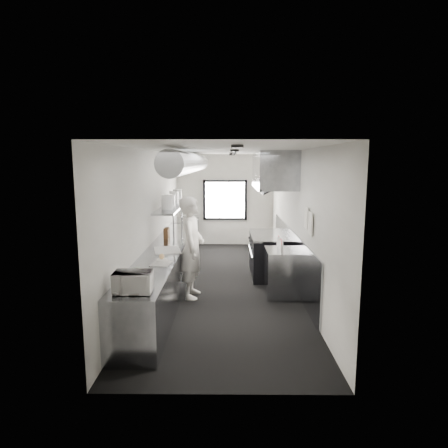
{
  "coord_description": "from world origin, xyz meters",
  "views": [
    {
      "loc": [
        0.08,
        -7.98,
        2.58
      ],
      "look_at": [
        0.01,
        -0.2,
        1.32
      ],
      "focal_mm": 31.08,
      "sensor_mm": 36.0,
      "label": 1
    }
  ],
  "objects_px": {
    "squeeze_bottle_c": "(281,245)",
    "exhaust_hood": "(273,170)",
    "line_cook": "(192,247)",
    "plate_stack_d": "(177,196)",
    "plate_stack_b": "(170,201)",
    "squeeze_bottle_a": "(282,249)",
    "deli_tub_a": "(137,272)",
    "squeeze_bottle_b": "(281,247)",
    "prep_counter": "(166,269)",
    "knife_block": "(167,233)",
    "plate_stack_c": "(174,198)",
    "deli_tub_b": "(134,274)",
    "cutting_board": "(167,250)",
    "plate_stack_a": "(168,202)",
    "small_plate": "(162,260)",
    "pass_shelf": "(173,207)",
    "microwave": "(133,282)",
    "bottle_station": "(283,273)",
    "squeeze_bottle_d": "(280,244)",
    "far_work_table": "(186,235)",
    "range": "(269,254)",
    "squeeze_bottle_e": "(278,242)"
  },
  "relations": [
    {
      "from": "microwave",
      "to": "deli_tub_b",
      "type": "xyz_separation_m",
      "value": [
        -0.15,
        0.67,
        -0.09
      ]
    },
    {
      "from": "squeeze_bottle_c",
      "to": "squeeze_bottle_a",
      "type": "bearing_deg",
      "value": -97.8
    },
    {
      "from": "squeeze_bottle_c",
      "to": "pass_shelf",
      "type": "bearing_deg",
      "value": 143.43
    },
    {
      "from": "far_work_table",
      "to": "plate_stack_b",
      "type": "xyz_separation_m",
      "value": [
        -0.05,
        -2.62,
        1.26
      ]
    },
    {
      "from": "squeeze_bottle_c",
      "to": "exhaust_hood",
      "type": "bearing_deg",
      "value": 90.71
    },
    {
      "from": "squeeze_bottle_e",
      "to": "plate_stack_a",
      "type": "bearing_deg",
      "value": 164.3
    },
    {
      "from": "plate_stack_b",
      "to": "squeeze_bottle_a",
      "type": "bearing_deg",
      "value": -35.76
    },
    {
      "from": "microwave",
      "to": "squeeze_bottle_c",
      "type": "bearing_deg",
      "value": 45.04
    },
    {
      "from": "microwave",
      "to": "plate_stack_b",
      "type": "bearing_deg",
      "value": 88.54
    },
    {
      "from": "bottle_station",
      "to": "squeeze_bottle_e",
      "type": "distance_m",
      "value": 0.64
    },
    {
      "from": "far_work_table",
      "to": "plate_stack_d",
      "type": "height_order",
      "value": "plate_stack_d"
    },
    {
      "from": "line_cook",
      "to": "plate_stack_b",
      "type": "relative_size",
      "value": 6.88
    },
    {
      "from": "deli_tub_b",
      "to": "small_plate",
      "type": "height_order",
      "value": "deli_tub_b"
    },
    {
      "from": "plate_stack_a",
      "to": "plate_stack_b",
      "type": "bearing_deg",
      "value": 88.85
    },
    {
      "from": "pass_shelf",
      "to": "plate_stack_d",
      "type": "distance_m",
      "value": 0.66
    },
    {
      "from": "plate_stack_a",
      "to": "bottle_station",
      "type": "bearing_deg",
      "value": -22.26
    },
    {
      "from": "squeeze_bottle_b",
      "to": "squeeze_bottle_c",
      "type": "distance_m",
      "value": 0.12
    },
    {
      "from": "deli_tub_a",
      "to": "squeeze_bottle_b",
      "type": "relative_size",
      "value": 0.91
    },
    {
      "from": "pass_shelf",
      "to": "microwave",
      "type": "relative_size",
      "value": 6.56
    },
    {
      "from": "range",
      "to": "plate_stack_c",
      "type": "relative_size",
      "value": 5.18
    },
    {
      "from": "exhaust_hood",
      "to": "squeeze_bottle_a",
      "type": "bearing_deg",
      "value": -90.94
    },
    {
      "from": "bottle_station",
      "to": "plate_stack_a",
      "type": "height_order",
      "value": "plate_stack_a"
    },
    {
      "from": "cutting_board",
      "to": "plate_stack_a",
      "type": "height_order",
      "value": "plate_stack_a"
    },
    {
      "from": "plate_stack_a",
      "to": "plate_stack_d",
      "type": "height_order",
      "value": "plate_stack_d"
    },
    {
      "from": "squeeze_bottle_b",
      "to": "squeeze_bottle_d",
      "type": "bearing_deg",
      "value": 88.42
    },
    {
      "from": "plate_stack_a",
      "to": "squeeze_bottle_e",
      "type": "relative_size",
      "value": 1.57
    },
    {
      "from": "deli_tub_b",
      "to": "squeeze_bottle_c",
      "type": "height_order",
      "value": "squeeze_bottle_c"
    },
    {
      "from": "prep_counter",
      "to": "squeeze_bottle_b",
      "type": "relative_size",
      "value": 35.22
    },
    {
      "from": "plate_stack_c",
      "to": "squeeze_bottle_d",
      "type": "xyz_separation_m",
      "value": [
        2.32,
        -1.87,
        -0.74
      ]
    },
    {
      "from": "line_cook",
      "to": "plate_stack_d",
      "type": "distance_m",
      "value": 2.61
    },
    {
      "from": "exhaust_hood",
      "to": "cutting_board",
      "type": "xyz_separation_m",
      "value": [
        -2.17,
        -1.48,
        -1.48
      ]
    },
    {
      "from": "exhaust_hood",
      "to": "microwave",
      "type": "bearing_deg",
      "value": -120.19
    },
    {
      "from": "plate_stack_b",
      "to": "squeeze_bottle_d",
      "type": "bearing_deg",
      "value": -26.73
    },
    {
      "from": "deli_tub_b",
      "to": "plate_stack_b",
      "type": "distance_m",
      "value": 3.17
    },
    {
      "from": "knife_block",
      "to": "plate_stack_c",
      "type": "relative_size",
      "value": 0.76
    },
    {
      "from": "plate_stack_b",
      "to": "plate_stack_d",
      "type": "bearing_deg",
      "value": 88.59
    },
    {
      "from": "squeeze_bottle_c",
      "to": "squeeze_bottle_e",
      "type": "height_order",
      "value": "squeeze_bottle_e"
    },
    {
      "from": "prep_counter",
      "to": "squeeze_bottle_c",
      "type": "height_order",
      "value": "squeeze_bottle_c"
    },
    {
      "from": "squeeze_bottle_a",
      "to": "far_work_table",
      "type": "bearing_deg",
      "value": 117.57
    },
    {
      "from": "pass_shelf",
      "to": "range",
      "type": "relative_size",
      "value": 1.88
    },
    {
      "from": "cutting_board",
      "to": "deli_tub_b",
      "type": "bearing_deg",
      "value": -97.48
    },
    {
      "from": "prep_counter",
      "to": "small_plate",
      "type": "relative_size",
      "value": 30.0
    },
    {
      "from": "plate_stack_c",
      "to": "microwave",
      "type": "bearing_deg",
      "value": -89.14
    },
    {
      "from": "knife_block",
      "to": "squeeze_bottle_c",
      "type": "distance_m",
      "value": 2.63
    },
    {
      "from": "microwave",
      "to": "squeeze_bottle_c",
      "type": "height_order",
      "value": "microwave"
    },
    {
      "from": "bottle_station",
      "to": "line_cook",
      "type": "height_order",
      "value": "line_cook"
    },
    {
      "from": "pass_shelf",
      "to": "far_work_table",
      "type": "distance_m",
      "value": 2.45
    },
    {
      "from": "plate_stack_c",
      "to": "squeeze_bottle_b",
      "type": "distance_m",
      "value": 3.23
    },
    {
      "from": "deli_tub_a",
      "to": "deli_tub_b",
      "type": "distance_m",
      "value": 0.1
    },
    {
      "from": "prep_counter",
      "to": "squeeze_bottle_c",
      "type": "distance_m",
      "value": 2.34
    }
  ]
}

